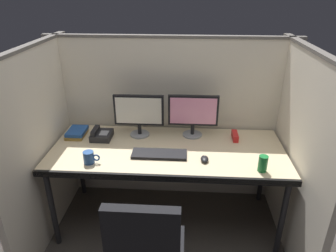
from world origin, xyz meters
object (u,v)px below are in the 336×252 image
Objects in this scene: monitor_right at (193,113)px; keyboard_main at (159,154)px; computer_mouse at (205,159)px; red_stapler at (235,136)px; desk_phone at (101,135)px; coffee_mug at (89,157)px; monitor_left at (139,113)px; book_stack at (77,133)px; desk at (168,154)px; soda_can at (263,164)px.

keyboard_main is (-0.26, -0.36, -0.20)m from monitor_right.
red_stapler is (0.28, 0.38, 0.01)m from computer_mouse.
coffee_mug is (0.02, -0.40, 0.01)m from desk_phone.
red_stapler is at bearing 3.12° from desk_phone.
monitor_left is 0.59m from book_stack.
monitor_right is at bearing 33.26° from coffee_mug.
monitor_left is 0.85m from red_stapler.
red_stapler is at bearing 21.03° from desk.
book_stack is 1.59m from soda_can.
keyboard_main is at bearing 167.41° from soda_can.
desk_phone reaches higher than computer_mouse.
computer_mouse is 0.44× the size of book_stack.
computer_mouse is (0.09, -0.42, -0.20)m from monitor_right.
desk is at bearing 59.99° from keyboard_main.
red_stapler is at bearing -1.38° from monitor_left.
coffee_mug is at bearing -122.47° from monitor_left.
soda_can is (1.52, -0.46, 0.03)m from book_stack.
book_stack is at bearing 162.20° from computer_mouse.
desk is 0.44m from monitor_left.
book_stack is at bearing 166.59° from desk.
computer_mouse is at bearing -126.01° from red_stapler.
desk_phone is (-0.79, -0.11, -0.18)m from monitor_right.
monitor_left reaches higher than desk.
desk is at bearing 23.20° from coffee_mug.
soda_can is (0.96, -0.51, -0.15)m from monitor_left.
desk is 8.69× the size of book_stack.
soda_can is 0.81× the size of red_stapler.
book_stack is at bearing 170.40° from desk_phone.
desk_phone is at bearing 161.70° from soda_can.
monitor_left is 0.45m from keyboard_main.
monitor_right is 3.52× the size of soda_can.
red_stapler is (0.83, -0.02, -0.19)m from monitor_left.
monitor_left is at bearing 137.67° from desk.
monitor_right reaches higher than coffee_mug.
computer_mouse is at bearing -35.81° from monitor_left.
computer_mouse is 0.94m from desk_phone.
monitor_left is at bearing 144.19° from computer_mouse.
monitor_left is 2.87× the size of red_stapler.
monitor_left is 3.41× the size of coffee_mug.
monitor_right reaches higher than red_stapler.
monitor_left is 1.97× the size of book_stack.
monitor_left is 0.60m from coffee_mug.
book_stack is 1.46× the size of red_stapler.
book_stack is (-0.76, 0.30, 0.02)m from keyboard_main.
coffee_mug is (-0.51, -0.14, 0.04)m from keyboard_main.
keyboard_main is 0.36m from computer_mouse.
monitor_right reaches higher than book_stack.
coffee_mug is at bearing -157.87° from red_stapler.
coffee_mug reaches higher than red_stapler.
keyboard_main is 0.78m from soda_can.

